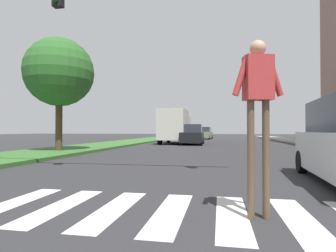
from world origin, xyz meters
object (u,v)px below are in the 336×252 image
(pedestrian_performer, at_px, (258,99))
(sedan_midblock, at_px, (192,135))
(sedan_distant, at_px, (205,133))
(truck_box_delivery, at_px, (175,126))
(traffic_light_gantry, at_px, (57,19))
(tree_mid, at_px, (59,73))

(pedestrian_performer, distance_m, sedan_midblock, 20.14)
(pedestrian_performer, xyz_separation_m, sedan_distant, (-2.58, 35.45, -0.87))
(pedestrian_performer, distance_m, truck_box_delivery, 21.85)
(traffic_light_gantry, xyz_separation_m, truck_box_delivery, (0.40, 18.39, -2.73))
(sedan_midblock, bearing_deg, truck_box_delivery, 140.46)
(tree_mid, height_order, traffic_light_gantry, tree_mid)
(traffic_light_gantry, relative_size, sedan_distant, 1.93)
(sedan_midblock, xyz_separation_m, truck_box_delivery, (-1.75, 1.45, 0.82))
(truck_box_delivery, bearing_deg, traffic_light_gantry, -91.25)
(sedan_distant, distance_m, truck_box_delivery, 14.26)
(traffic_light_gantry, distance_m, truck_box_delivery, 18.60)
(sedan_distant, bearing_deg, traffic_light_gantry, -94.29)
(sedan_distant, height_order, truck_box_delivery, truck_box_delivery)
(traffic_light_gantry, relative_size, pedestrian_performer, 3.60)
(pedestrian_performer, relative_size, sedan_midblock, 0.58)
(sedan_midblock, distance_m, truck_box_delivery, 2.42)
(traffic_light_gantry, bearing_deg, tree_mid, 121.84)
(pedestrian_performer, bearing_deg, tree_mid, 133.62)
(sedan_midblock, bearing_deg, tree_mid, -121.13)
(sedan_midblock, bearing_deg, pedestrian_performer, -81.81)
(pedestrian_performer, relative_size, sedan_distant, 0.54)
(pedestrian_performer, bearing_deg, truck_box_delivery, 102.20)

